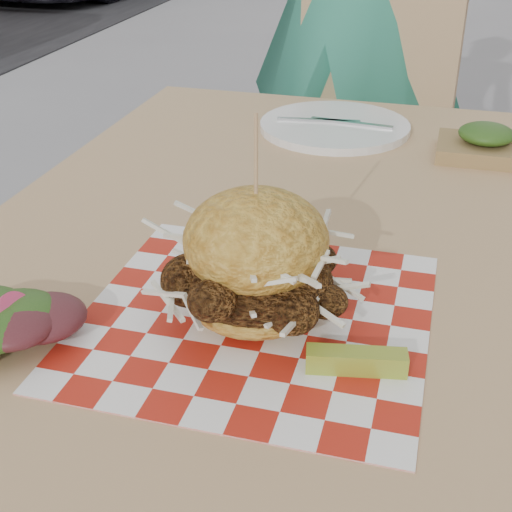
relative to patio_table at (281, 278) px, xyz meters
name	(u,v)px	position (x,y,z in m)	size (l,w,h in m)	color
patio_table	(281,278)	(0.00, 0.00, 0.00)	(0.80, 1.20, 0.75)	tan
patio_chair	(372,134)	(0.01, 0.98, -0.12)	(0.47, 0.48, 0.95)	tan
paper_liner	(256,317)	(0.02, -0.22, 0.08)	(0.36, 0.36, 0.00)	red
sandwich	(256,266)	(0.02, -0.22, 0.14)	(0.20, 0.20, 0.22)	gold
pickle_spear	(356,361)	(0.14, -0.28, 0.09)	(0.10, 0.02, 0.02)	#9CA630
place_setting	(335,126)	(0.00, 0.41, 0.09)	(0.27, 0.27, 0.02)	white
kraft_tray	(485,144)	(0.26, 0.34, 0.10)	(0.15, 0.12, 0.06)	olive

